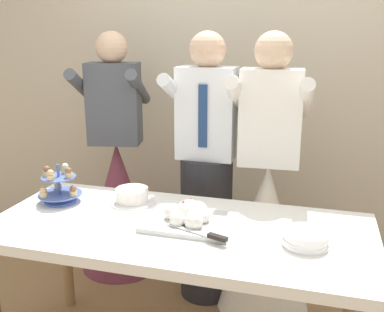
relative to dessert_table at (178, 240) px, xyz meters
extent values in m
cube|color=beige|center=(0.00, 1.43, 0.75)|extent=(5.20, 0.10, 2.90)
cube|color=white|center=(0.00, 0.00, 0.05)|extent=(1.80, 0.80, 0.05)
cylinder|color=olive|center=(-0.82, 0.32, -0.34)|extent=(0.06, 0.06, 0.72)
cylinder|color=olive|center=(0.82, 0.32, -0.34)|extent=(0.06, 0.06, 0.72)
cylinder|color=#4C66B2|center=(-0.70, 0.11, 0.08)|extent=(0.17, 0.17, 0.01)
cylinder|color=#4C66B2|center=(-0.70, 0.11, 0.18)|extent=(0.01, 0.01, 0.21)
cylinder|color=#4C66B2|center=(-0.70, 0.11, 0.12)|extent=(0.23, 0.23, 0.01)
cylinder|color=#D1B784|center=(-0.61, 0.10, 0.14)|extent=(0.04, 0.04, 0.03)
sphere|color=brown|center=(-0.61, 0.10, 0.16)|extent=(0.04, 0.04, 0.04)
cylinder|color=#D1B784|center=(-0.75, 0.18, 0.14)|extent=(0.04, 0.04, 0.03)
sphere|color=beige|center=(-0.75, 0.18, 0.16)|extent=(0.04, 0.04, 0.04)
cylinder|color=#D1B784|center=(-0.75, 0.04, 0.14)|extent=(0.04, 0.04, 0.03)
sphere|color=#D6B27A|center=(-0.75, 0.04, 0.16)|extent=(0.04, 0.04, 0.04)
cylinder|color=#4C66B2|center=(-0.70, 0.11, 0.21)|extent=(0.18, 0.18, 0.01)
cylinder|color=#D1B784|center=(-0.63, 0.11, 0.23)|extent=(0.04, 0.04, 0.03)
sphere|color=brown|center=(-0.63, 0.11, 0.25)|extent=(0.04, 0.04, 0.04)
cylinder|color=#D1B784|center=(-0.69, 0.18, 0.23)|extent=(0.04, 0.04, 0.03)
sphere|color=beige|center=(-0.69, 0.18, 0.25)|extent=(0.04, 0.04, 0.04)
cylinder|color=#D1B784|center=(-0.76, 0.11, 0.23)|extent=(0.04, 0.04, 0.03)
sphere|color=brown|center=(-0.76, 0.11, 0.25)|extent=(0.04, 0.04, 0.04)
cylinder|color=#D1B784|center=(-0.70, 0.05, 0.23)|extent=(0.04, 0.04, 0.03)
sphere|color=#D6B27A|center=(-0.70, 0.05, 0.25)|extent=(0.04, 0.04, 0.04)
cube|color=silver|center=(0.05, 0.02, 0.09)|extent=(0.42, 0.31, 0.02)
sphere|color=white|center=(0.11, 0.02, 0.12)|extent=(0.07, 0.07, 0.07)
sphere|color=white|center=(0.08, 0.07, 0.13)|extent=(0.09, 0.09, 0.09)
sphere|color=white|center=(0.02, 0.08, 0.13)|extent=(0.09, 0.09, 0.09)
sphere|color=white|center=(-0.03, 0.02, 0.13)|extent=(0.09, 0.09, 0.09)
sphere|color=white|center=(0.01, -0.04, 0.12)|extent=(0.08, 0.08, 0.08)
sphere|color=white|center=(0.09, -0.05, 0.13)|extent=(0.09, 0.09, 0.09)
sphere|color=white|center=(0.05, 0.02, 0.14)|extent=(0.11, 0.11, 0.11)
sphere|color=#B21923|center=(0.04, 0.05, 0.19)|extent=(0.02, 0.02, 0.02)
sphere|color=#B21923|center=(0.06, 0.00, 0.17)|extent=(0.02, 0.02, 0.02)
sphere|color=#B21923|center=(0.04, 0.03, 0.18)|extent=(0.02, 0.02, 0.02)
sphere|color=#2D1938|center=(0.05, 0.03, 0.18)|extent=(0.02, 0.02, 0.02)
sphere|color=#2D1938|center=(0.05, 0.02, 0.17)|extent=(0.02, 0.02, 0.02)
sphere|color=#DB474C|center=(0.03, 0.01, 0.19)|extent=(0.02, 0.02, 0.02)
cube|color=silver|center=(0.08, -0.09, 0.10)|extent=(0.22, 0.10, 0.00)
cube|color=black|center=(0.22, -0.14, 0.11)|extent=(0.09, 0.05, 0.02)
cylinder|color=white|center=(0.58, -0.05, 0.08)|extent=(0.19, 0.19, 0.01)
cylinder|color=white|center=(0.58, -0.05, 0.09)|extent=(0.19, 0.19, 0.01)
cylinder|color=white|center=(0.58, -0.05, 0.10)|extent=(0.19, 0.19, 0.01)
cylinder|color=white|center=(0.58, -0.05, 0.11)|extent=(0.19, 0.19, 0.01)
cylinder|color=white|center=(0.58, -0.05, 0.12)|extent=(0.19, 0.19, 0.01)
cylinder|color=white|center=(0.58, -0.05, 0.13)|extent=(0.19, 0.19, 0.01)
cylinder|color=white|center=(-0.32, 0.21, 0.08)|extent=(0.24, 0.24, 0.01)
cylinder|color=white|center=(-0.32, 0.21, 0.12)|extent=(0.17, 0.17, 0.07)
cylinder|color=#232328|center=(-0.04, 0.68, -0.24)|extent=(0.32, 0.32, 0.92)
cube|color=white|center=(-0.04, 0.68, 0.49)|extent=(0.34, 0.20, 0.54)
sphere|color=#D8B293|center=(-0.04, 0.68, 0.85)|extent=(0.21, 0.21, 0.21)
cylinder|color=white|center=(-0.22, 0.68, 0.60)|extent=(0.08, 0.49, 0.28)
cylinder|color=white|center=(0.16, 0.68, 0.60)|extent=(0.08, 0.49, 0.28)
cube|color=navy|center=(-0.03, 0.58, 0.49)|extent=(0.05, 0.01, 0.36)
cone|color=white|center=(0.34, 0.64, -0.24)|extent=(0.56, 0.56, 0.92)
cube|color=white|center=(0.34, 0.64, 0.49)|extent=(0.35, 0.22, 0.54)
sphere|color=beige|center=(0.34, 0.64, 0.85)|extent=(0.21, 0.21, 0.21)
cylinder|color=white|center=(0.14, 0.63, 0.60)|extent=(0.10, 0.49, 0.28)
cylinder|color=white|center=(0.52, 0.65, 0.60)|extent=(0.10, 0.49, 0.28)
cone|color=brown|center=(-0.72, 0.86, -0.24)|extent=(0.56, 0.56, 0.92)
cube|color=#4C515B|center=(-0.72, 0.86, 0.49)|extent=(0.37, 0.26, 0.54)
sphere|color=#D8B293|center=(-0.72, 0.86, 0.85)|extent=(0.21, 0.21, 0.21)
cylinder|color=#4C515B|center=(-0.93, 0.82, 0.60)|extent=(0.17, 0.49, 0.28)
cylinder|color=#4C515B|center=(-0.56, 0.90, 0.60)|extent=(0.17, 0.49, 0.28)
camera|label=1|loc=(0.59, -1.85, 0.95)|focal=41.98mm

